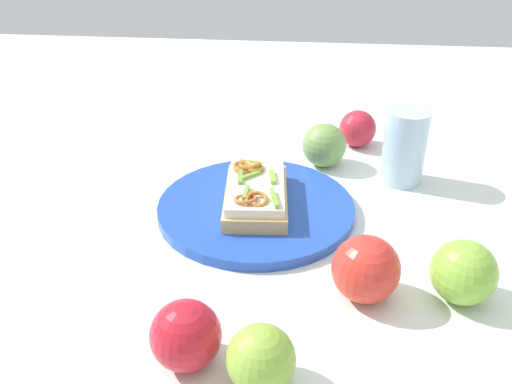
% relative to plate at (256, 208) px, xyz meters
% --- Properties ---
extents(ground_plane, '(2.00, 2.00, 0.00)m').
position_rel_plate_xyz_m(ground_plane, '(0.00, 0.00, -0.01)').
color(ground_plane, silver).
rests_on(ground_plane, ground).
extents(plate, '(0.30, 0.30, 0.02)m').
position_rel_plate_xyz_m(plate, '(0.00, 0.00, 0.00)').
color(plate, '#234CB7').
rests_on(plate, ground_plane).
extents(sandwich, '(0.11, 0.18, 0.05)m').
position_rel_plate_xyz_m(sandwich, '(-0.00, 0.00, 0.03)').
color(sandwich, tan).
rests_on(sandwich, plate).
extents(apple_0, '(0.10, 0.10, 0.07)m').
position_rel_plate_xyz_m(apple_0, '(0.04, -0.33, 0.03)').
color(apple_0, '#89B33C').
rests_on(apple_0, ground_plane).
extents(apple_1, '(0.09, 0.09, 0.08)m').
position_rel_plate_xyz_m(apple_1, '(-0.04, -0.31, 0.03)').
color(apple_1, red).
rests_on(apple_1, ground_plane).
extents(apple_2, '(0.12, 0.12, 0.08)m').
position_rel_plate_xyz_m(apple_2, '(0.15, -0.18, 0.03)').
color(apple_2, red).
rests_on(apple_2, ground_plane).
extents(apple_3, '(0.10, 0.10, 0.08)m').
position_rel_plate_xyz_m(apple_3, '(0.10, 0.17, 0.03)').
color(apple_3, '#739B4C').
rests_on(apple_3, ground_plane).
extents(apple_4, '(0.09, 0.09, 0.07)m').
position_rel_plate_xyz_m(apple_4, '(0.17, 0.26, 0.03)').
color(apple_4, '#BD2336').
rests_on(apple_4, ground_plane).
extents(apple_5, '(0.08, 0.08, 0.08)m').
position_rel_plate_xyz_m(apple_5, '(0.27, -0.17, 0.03)').
color(apple_5, '#83BB3B').
rests_on(apple_5, ground_plane).
extents(drinking_glass, '(0.07, 0.07, 0.13)m').
position_rel_plate_xyz_m(drinking_glass, '(0.23, 0.13, 0.05)').
color(drinking_glass, silver).
rests_on(drinking_glass, ground_plane).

